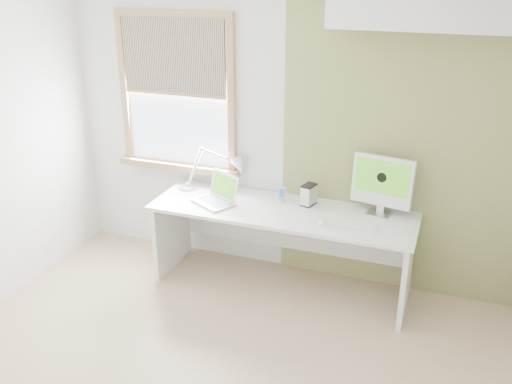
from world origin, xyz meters
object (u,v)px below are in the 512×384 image
at_px(desk, 284,228).
at_px(imac, 382,182).
at_px(desk_lamp, 230,168).
at_px(laptop, 218,195).
at_px(external_drive, 309,195).

xyz_separation_m(desk, imac, (0.77, 0.15, 0.47)).
bearing_deg(desk_lamp, desk, -19.22).
relative_size(laptop, imac, 0.87).
bearing_deg(laptop, desk, 9.56).
xyz_separation_m(desk, laptop, (-0.56, -0.10, 0.25)).
bearing_deg(laptop, desk_lamp, 91.89).
relative_size(desk_lamp, laptop, 1.63).
distance_m(desk, external_drive, 0.35).
height_order(desk_lamp, imac, imac).
bearing_deg(desk_lamp, imac, -2.34).
bearing_deg(imac, laptop, -169.77).
relative_size(desk, imac, 4.40).
height_order(external_drive, imac, imac).
bearing_deg(desk, laptop, -170.44).
xyz_separation_m(laptop, external_drive, (0.74, 0.21, 0.03)).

